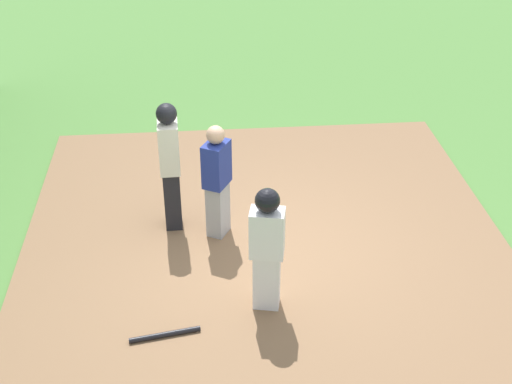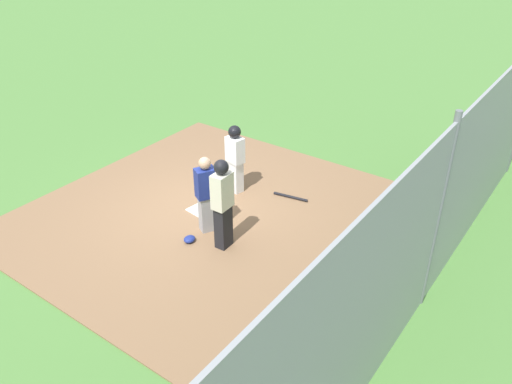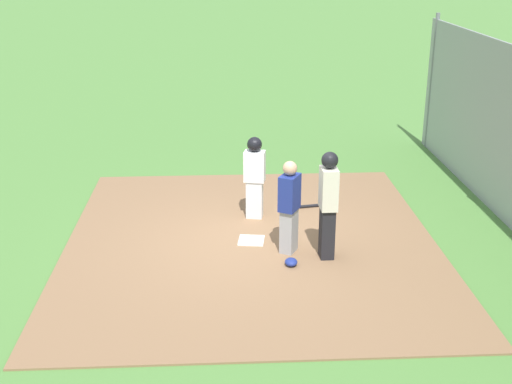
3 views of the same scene
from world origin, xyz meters
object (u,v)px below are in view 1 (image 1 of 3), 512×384
catcher_mask (218,207)px  catcher (217,180)px  runner (267,243)px  baseball_bat (165,335)px  home_plate (267,249)px  umpire (170,164)px

catcher_mask → catcher: bearing=-1.3°
runner → catcher_mask: 2.28m
baseball_bat → home_plate: bearing=-139.9°
runner → baseball_bat: runner is taller
home_plate → catcher_mask: size_ratio=1.83×
home_plate → runner: (1.09, -0.11, 0.88)m
home_plate → runner: 1.40m
catcher_mask → umpire: bearing=-64.4°
umpire → catcher: bearing=-23.7°
home_plate → runner: bearing=-6.0°
umpire → baseball_bat: 2.41m
umpire → baseball_bat: bearing=-93.9°
umpire → catcher_mask: size_ratio=7.55×
runner → baseball_bat: (0.44, -1.17, -0.86)m
home_plate → catcher: (-0.45, -0.61, 0.81)m
umpire → runner: 2.09m
runner → catcher_mask: bearing=24.6°
umpire → home_plate: bearing=-31.5°
umpire → catcher_mask: umpire is taller
catcher_mask → home_plate: bearing=31.2°
umpire → catcher_mask: (-0.29, 0.61, -0.90)m
runner → home_plate: bearing=5.6°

